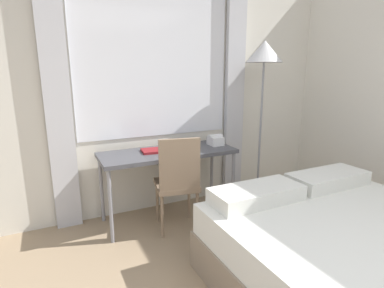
# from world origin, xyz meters

# --- Properties ---
(wall_back_with_window) EXTENTS (5.32, 0.13, 2.70)m
(wall_back_with_window) POSITION_xyz_m (-0.00, 2.91, 1.35)
(wall_back_with_window) COLOR silver
(wall_back_with_window) RESTS_ON ground_plane
(desk) EXTENTS (1.39, 0.55, 0.74)m
(desk) POSITION_xyz_m (-0.02, 2.56, 0.68)
(desk) COLOR #4C4C51
(desk) RESTS_ON ground_plane
(desk_chair) EXTENTS (0.47, 0.47, 0.96)m
(desk_chair) POSITION_xyz_m (-0.04, 2.26, 0.54)
(desk_chair) COLOR #8C7259
(desk_chair) RESTS_ON ground_plane
(standing_lamp) EXTENTS (0.41, 0.41, 1.88)m
(standing_lamp) POSITION_xyz_m (1.13, 2.52, 1.62)
(standing_lamp) COLOR #4C4C51
(standing_lamp) RESTS_ON ground_plane
(telephone) EXTENTS (0.16, 0.16, 0.12)m
(telephone) POSITION_xyz_m (0.55, 2.57, 0.80)
(telephone) COLOR white
(telephone) RESTS_ON desk
(book) EXTENTS (0.26, 0.23, 0.02)m
(book) POSITION_xyz_m (-0.16, 2.59, 0.76)
(book) COLOR maroon
(book) RESTS_ON desk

